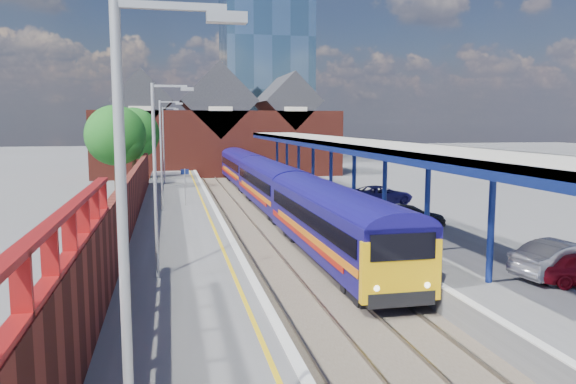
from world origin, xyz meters
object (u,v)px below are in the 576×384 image
lamp_post_b (159,169)px  parked_car_blue (380,195)px  train (255,173)px  lamp_post_a (137,268)px  parked_car_silver (567,259)px  lamp_post_c (163,148)px  platform_sign (185,181)px  parked_car_dark (410,215)px  lamp_post_d (165,140)px

lamp_post_b → parked_car_blue: size_ratio=1.49×
train → lamp_post_a: 44.14m
parked_car_blue → parked_car_silver: bearing=165.2°
train → parked_car_silver: (6.53, -32.47, -0.42)m
lamp_post_c → train: bearing=59.5°
lamp_post_a → platform_sign: bearing=87.6°
platform_sign → train: bearing=60.2°
train → lamp_post_c: lamp_post_c is taller
parked_car_silver → parked_car_blue: (0.14, 18.83, -0.05)m
parked_car_silver → parked_car_blue: bearing=-10.6°
lamp_post_a → parked_car_silver: bearing=37.1°
lamp_post_b → lamp_post_c: same height
parked_car_dark → parked_car_blue: parked_car_blue is taller
lamp_post_d → parked_car_silver: (14.38, -35.13, -3.29)m
train → lamp_post_b: bearing=-105.0°
lamp_post_a → parked_car_blue: bearing=63.9°
platform_sign → lamp_post_b: bearing=-94.3°
lamp_post_c → parked_car_silver: 24.16m
train → parked_car_blue: size_ratio=14.08×
lamp_post_a → parked_car_dark: (13.21, 21.86, -3.44)m
lamp_post_a → parked_car_dark: lamp_post_a is taller
lamp_post_b → parked_car_dark: 15.75m
lamp_post_a → train: bearing=79.7°
lamp_post_c → parked_car_dark: lamp_post_c is taller
lamp_post_b → parked_car_dark: lamp_post_b is taller
lamp_post_d → lamp_post_b: bearing=-90.0°
lamp_post_a → platform_sign: lamp_post_a is taller
lamp_post_a → lamp_post_b: 14.00m
lamp_post_b → lamp_post_c: bearing=90.0°
platform_sign → parked_car_silver: (13.02, -21.13, -0.99)m
parked_car_silver → platform_sign: bearing=21.5°
lamp_post_b → platform_sign: size_ratio=2.80×
lamp_post_a → platform_sign: 32.11m
train → platform_sign: (-6.49, -11.34, 0.57)m
parked_car_dark → platform_sign: bearing=70.1°
lamp_post_c → lamp_post_a: bearing=-90.0°
lamp_post_b → parked_car_silver: lamp_post_b is taller
lamp_post_b → parked_car_silver: (14.38, -3.13, -3.29)m
lamp_post_b → platform_sign: 18.20m
parked_car_silver → parked_car_dark: size_ratio=1.11×
lamp_post_c → lamp_post_d: (0.00, 16.00, 0.00)m
lamp_post_b → parked_car_blue: 21.65m
lamp_post_d → platform_sign: bearing=-84.4°
lamp_post_a → lamp_post_c: bearing=90.0°
platform_sign → parked_car_dark: 15.64m
train → lamp_post_a: lamp_post_a is taller
train → parked_car_dark: 22.15m
lamp_post_a → parked_car_blue: size_ratio=1.49×
lamp_post_d → parked_car_blue: size_ratio=1.49×
parked_car_dark → lamp_post_a: bearing=169.5°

